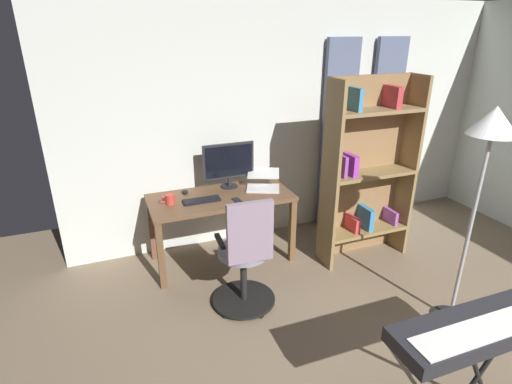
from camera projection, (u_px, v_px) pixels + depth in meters
name	position (u px, v px, depth m)	size (l,w,h in m)	color
back_room_partition	(293.00, 122.00, 4.58)	(5.15, 0.10, 2.60)	silver
curtain_left_panel	(383.00, 132.00, 4.96)	(0.41, 0.06, 2.21)	slate
curtain_right_panel	(337.00, 137.00, 4.74)	(0.41, 0.06, 2.21)	slate
desk	(221.00, 205.00, 4.08)	(1.43, 0.65, 0.73)	brown
office_chair	(246.00, 259.00, 3.39)	(0.56, 0.56, 1.07)	black
computer_monitor	(229.00, 162.00, 4.17)	(0.54, 0.18, 0.47)	#232328
computer_keyboard	(202.00, 200.00, 3.91)	(0.36, 0.12, 0.02)	black
laptop	(263.00, 183.00, 4.23)	(0.45, 0.46, 0.16)	white
computer_mouse	(185.00, 192.00, 4.09)	(0.06, 0.10, 0.04)	black
cell_phone_face_up	(238.00, 201.00, 3.92)	(0.07, 0.14, 0.01)	#232328
mug_tea	(170.00, 199.00, 3.84)	(0.14, 0.09, 0.10)	#CC3D33
bookshelf	(366.00, 171.00, 4.08)	(0.96, 0.30, 1.89)	olive
piano_keyboard	(493.00, 326.00, 2.29)	(1.28, 0.34, 0.80)	black
floor_lamp	(489.00, 144.00, 2.86)	(0.34, 0.34, 1.81)	black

